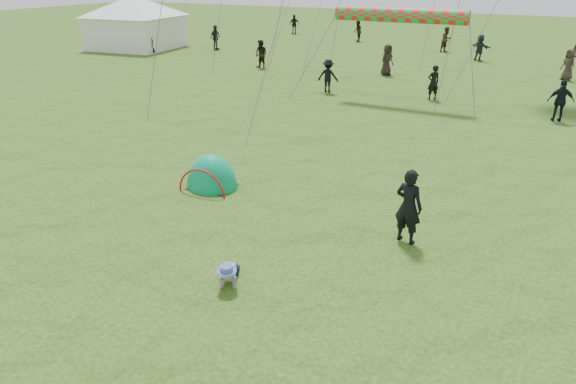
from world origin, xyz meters
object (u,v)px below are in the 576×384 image
at_px(standing_adult, 408,206).
at_px(event_marquee, 135,20).
at_px(crawling_toddler, 229,272).
at_px(popup_tent, 212,187).

height_order(standing_adult, event_marquee, event_marquee).
height_order(crawling_toddler, popup_tent, popup_tent).
relative_size(crawling_toddler, standing_adult, 0.40).
xyz_separation_m(standing_adult, event_marquee, (-26.90, 20.60, 1.20)).
relative_size(popup_tent, standing_adult, 1.11).
distance_m(popup_tent, event_marquee, 29.23).
bearing_deg(event_marquee, popup_tent, -50.13).
bearing_deg(crawling_toddler, event_marquee, 111.32).
bearing_deg(standing_adult, popup_tent, 7.24).
height_order(crawling_toddler, standing_adult, standing_adult).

